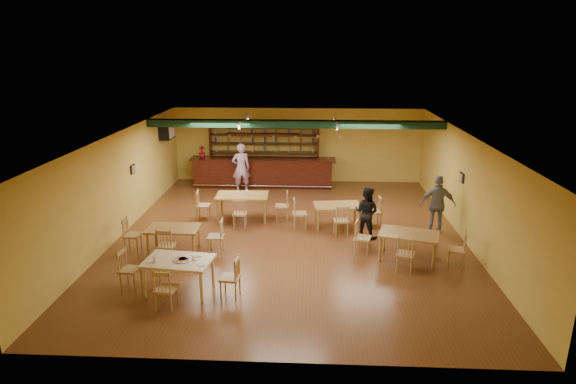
# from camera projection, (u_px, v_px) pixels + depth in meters

# --- Properties ---
(floor) EXTENTS (12.00, 12.00, 0.00)m
(floor) POSITION_uv_depth(u_px,v_px,m) (291.00, 235.00, 14.24)
(floor) COLOR brown
(floor) RESTS_ON ground
(ceiling_beam) EXTENTS (10.00, 0.30, 0.25)m
(ceiling_beam) POSITION_uv_depth(u_px,v_px,m) (295.00, 124.00, 16.08)
(ceiling_beam) COLOR black
(ceiling_beam) RESTS_ON ceiling
(track_rail_left) EXTENTS (0.05, 2.50, 0.05)m
(track_rail_left) POSITION_uv_depth(u_px,v_px,m) (244.00, 119.00, 16.72)
(track_rail_left) COLOR silver
(track_rail_left) RESTS_ON ceiling
(track_rail_right) EXTENTS (0.05, 2.50, 0.05)m
(track_rail_right) POSITION_uv_depth(u_px,v_px,m) (336.00, 120.00, 16.56)
(track_rail_right) COLOR silver
(track_rail_right) RESTS_ON ceiling
(ac_unit) EXTENTS (0.34, 0.70, 0.48)m
(ac_unit) POSITION_uv_depth(u_px,v_px,m) (167.00, 131.00, 17.80)
(ac_unit) COLOR silver
(ac_unit) RESTS_ON wall_left
(picture_left) EXTENTS (0.04, 0.34, 0.28)m
(picture_left) POSITION_uv_depth(u_px,v_px,m) (133.00, 169.00, 14.94)
(picture_left) COLOR black
(picture_left) RESTS_ON wall_left
(picture_right) EXTENTS (0.04, 0.34, 0.28)m
(picture_right) POSITION_uv_depth(u_px,v_px,m) (462.00, 178.00, 13.98)
(picture_right) COLOR black
(picture_right) RESTS_ON wall_right
(bar_counter) EXTENTS (5.72, 0.85, 1.13)m
(bar_counter) POSITION_uv_depth(u_px,v_px,m) (263.00, 172.00, 19.06)
(bar_counter) COLOR black
(bar_counter) RESTS_ON ground
(back_bar_hutch) EXTENTS (4.42, 0.40, 2.28)m
(back_bar_hutch) POSITION_uv_depth(u_px,v_px,m) (264.00, 155.00, 19.49)
(back_bar_hutch) COLOR black
(back_bar_hutch) RESTS_ON ground
(poinsettia) EXTENTS (0.33, 0.33, 0.46)m
(poinsettia) POSITION_uv_depth(u_px,v_px,m) (202.00, 152.00, 18.94)
(poinsettia) COLOR maroon
(poinsettia) RESTS_ON bar_counter
(dining_table_a) EXTENTS (1.67, 1.03, 0.82)m
(dining_table_a) POSITION_uv_depth(u_px,v_px,m) (243.00, 207.00, 15.43)
(dining_table_a) COLOR olive
(dining_table_a) RESTS_ON ground
(dining_table_b) EXTENTS (1.51, 1.02, 0.71)m
(dining_table_b) POSITION_uv_depth(u_px,v_px,m) (337.00, 216.00, 14.81)
(dining_table_b) COLOR olive
(dining_table_b) RESTS_ON ground
(dining_table_c) EXTENTS (1.39, 0.84, 0.69)m
(dining_table_c) POSITION_uv_depth(u_px,v_px,m) (174.00, 240.00, 13.01)
(dining_table_c) COLOR olive
(dining_table_c) RESTS_ON ground
(dining_table_d) EXTENTS (1.68, 1.28, 0.75)m
(dining_table_d) POSITION_uv_depth(u_px,v_px,m) (408.00, 246.00, 12.49)
(dining_table_d) COLOR olive
(dining_table_d) RESTS_ON ground
(near_table) EXTENTS (1.58, 1.12, 0.79)m
(near_table) POSITION_uv_depth(u_px,v_px,m) (179.00, 276.00, 10.84)
(near_table) COLOR #CCB589
(near_table) RESTS_ON ground
(pizza_tray) EXTENTS (0.53, 0.53, 0.01)m
(pizza_tray) POSITION_uv_depth(u_px,v_px,m) (183.00, 260.00, 10.72)
(pizza_tray) COLOR silver
(pizza_tray) RESTS_ON near_table
(parmesan_shaker) EXTENTS (0.08, 0.08, 0.11)m
(parmesan_shaker) POSITION_uv_depth(u_px,v_px,m) (155.00, 260.00, 10.58)
(parmesan_shaker) COLOR #EAE5C6
(parmesan_shaker) RESTS_ON near_table
(napkin_stack) EXTENTS (0.24, 0.22, 0.03)m
(napkin_stack) POSITION_uv_depth(u_px,v_px,m) (197.00, 256.00, 10.90)
(napkin_stack) COLOR white
(napkin_stack) RESTS_ON near_table
(pizza_server) EXTENTS (0.31, 0.26, 0.00)m
(pizza_server) POSITION_uv_depth(u_px,v_px,m) (190.00, 258.00, 10.76)
(pizza_server) COLOR silver
(pizza_server) RESTS_ON pizza_tray
(side_plate) EXTENTS (0.24, 0.24, 0.01)m
(side_plate) POSITION_uv_depth(u_px,v_px,m) (202.00, 264.00, 10.49)
(side_plate) COLOR white
(side_plate) RESTS_ON near_table
(patron_bar) EXTENTS (0.79, 0.64, 1.89)m
(patron_bar) POSITION_uv_depth(u_px,v_px,m) (241.00, 168.00, 18.20)
(patron_bar) COLOR #944EA9
(patron_bar) RESTS_ON ground
(patron_right_a) EXTENTS (0.93, 0.87, 1.52)m
(patron_right_a) POSITION_uv_depth(u_px,v_px,m) (366.00, 212.00, 13.89)
(patron_right_a) COLOR black
(patron_right_a) RESTS_ON ground
(patron_right_b) EXTENTS (1.07, 0.53, 1.76)m
(patron_right_b) POSITION_uv_depth(u_px,v_px,m) (438.00, 204.00, 14.20)
(patron_right_b) COLOR gray
(patron_right_b) RESTS_ON ground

